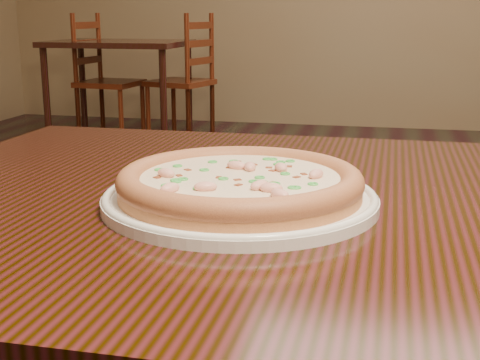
% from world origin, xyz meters
% --- Properties ---
extents(hero_table, '(1.20, 0.80, 0.75)m').
position_xyz_m(hero_table, '(-0.10, -0.51, 0.65)').
color(hero_table, black).
rests_on(hero_table, ground).
extents(plate, '(0.31, 0.31, 0.02)m').
position_xyz_m(plate, '(-0.22, -0.56, 0.76)').
color(plate, white).
rests_on(plate, hero_table).
extents(pizza, '(0.28, 0.28, 0.03)m').
position_xyz_m(pizza, '(-0.22, -0.56, 0.78)').
color(pizza, '#CD844B').
rests_on(pizza, plate).
extents(bg_table_left, '(1.00, 0.70, 0.75)m').
position_xyz_m(bg_table_left, '(-2.06, 3.46, 0.65)').
color(bg_table_left, black).
rests_on(bg_table_left, ground).
extents(chair_a, '(0.46, 0.46, 0.95)m').
position_xyz_m(chair_a, '(-2.21, 3.49, 0.44)').
color(chair_a, '#4E1708').
rests_on(chair_a, ground).
extents(chair_b, '(0.51, 0.51, 0.95)m').
position_xyz_m(chair_b, '(-1.60, 3.64, 0.44)').
color(chair_b, '#4E1708').
rests_on(chair_b, ground).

